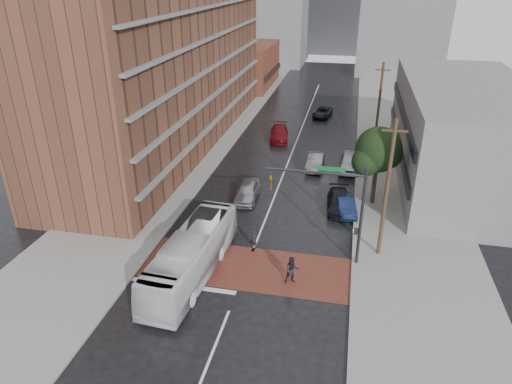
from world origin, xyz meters
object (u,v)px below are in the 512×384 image
at_px(car_travel_a, 247,191).
at_px(car_parked_mid, 339,202).
at_px(car_parked_near, 346,205).
at_px(car_parked_far, 349,162).
at_px(car_travel_b, 315,161).
at_px(suv_travel, 322,112).
at_px(pedestrian_b, 292,270).
at_px(car_travel_c, 279,133).
at_px(pedestrian_a, 254,240).
at_px(transit_bus, 192,255).

relative_size(car_travel_a, car_parked_mid, 0.96).
xyz_separation_m(car_parked_near, car_parked_far, (0.00, 9.35, 0.17)).
height_order(car_travel_b, suv_travel, car_travel_b).
xyz_separation_m(suv_travel, car_parked_near, (4.13, -27.63, 0.02)).
bearing_deg(suv_travel, pedestrian_b, -80.56).
relative_size(car_travel_c, car_parked_mid, 1.10).
bearing_deg(car_parked_far, pedestrian_b, -98.51).
relative_size(pedestrian_a, suv_travel, 0.31).
distance_m(car_travel_c, suv_travel, 11.53).
height_order(pedestrian_b, car_parked_far, pedestrian_b).
bearing_deg(car_parked_near, car_travel_b, 100.94).
bearing_deg(car_travel_c, pedestrian_b, -86.65).
distance_m(car_travel_b, car_parked_far, 3.40).
distance_m(transit_bus, car_parked_mid, 14.53).
height_order(car_travel_b, car_parked_far, car_parked_far).
xyz_separation_m(pedestrian_a, car_travel_c, (-2.12, 23.94, 0.05)).
xyz_separation_m(car_travel_b, car_parked_mid, (2.79, -8.60, -0.04)).
xyz_separation_m(pedestrian_b, car_parked_mid, (2.47, 10.87, -0.27)).
relative_size(pedestrian_a, pedestrian_b, 0.75).
bearing_deg(car_parked_near, car_travel_a, 166.38).
bearing_deg(car_parked_mid, pedestrian_b, -107.24).
xyz_separation_m(pedestrian_a, suv_travel, (2.19, 34.63, -0.07)).
bearing_deg(suv_travel, car_parked_mid, -74.76).
distance_m(car_parked_near, car_parked_mid, 0.70).
distance_m(car_travel_a, car_travel_c, 16.35).
bearing_deg(pedestrian_b, suv_travel, 69.62).
height_order(car_travel_b, car_parked_near, car_travel_b).
xyz_separation_m(car_travel_b, car_parked_far, (3.38, 0.37, 0.10)).
distance_m(car_travel_c, car_parked_far, 11.35).
bearing_deg(suv_travel, transit_bus, -90.19).
bearing_deg(car_parked_mid, pedestrian_a, -132.25).
relative_size(car_parked_near, car_parked_mid, 0.84).
relative_size(pedestrian_a, car_parked_near, 0.36).
xyz_separation_m(transit_bus, car_travel_b, (6.19, 19.98, -0.82)).
bearing_deg(car_parked_mid, suv_travel, 92.98).
relative_size(pedestrian_a, car_travel_c, 0.27).
relative_size(transit_bus, pedestrian_b, 5.81).
xyz_separation_m(car_travel_c, car_parked_mid, (7.85, -16.55, -0.07)).
relative_size(car_travel_a, suv_travel, 0.98).
height_order(pedestrian_b, car_parked_mid, pedestrian_b).
height_order(pedestrian_b, car_travel_b, pedestrian_b).
height_order(car_travel_c, car_parked_far, car_parked_far).
distance_m(pedestrian_b, car_parked_near, 10.93).
distance_m(transit_bus, car_travel_c, 27.97).
xyz_separation_m(suv_travel, car_parked_far, (4.13, -18.28, 0.18)).
relative_size(car_parked_near, car_parked_far, 0.82).
bearing_deg(suv_travel, pedestrian_a, -85.79).
bearing_deg(pedestrian_b, car_travel_c, 79.11).
height_order(transit_bus, car_parked_far, transit_bus).
bearing_deg(car_travel_b, transit_bus, -105.63).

